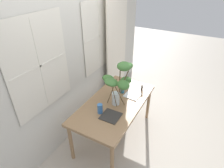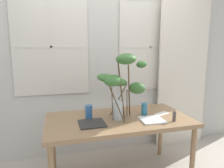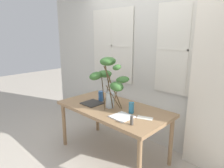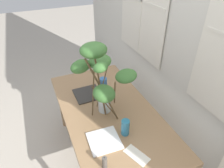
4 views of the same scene
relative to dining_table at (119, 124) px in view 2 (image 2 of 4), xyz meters
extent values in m
cube|color=beige|center=(0.00, 0.76, 0.81)|extent=(4.83, 0.12, 2.93)
cube|color=white|center=(-0.69, 0.69, 0.84)|extent=(0.87, 0.01, 1.17)
cube|color=silver|center=(-0.69, 0.69, 0.84)|extent=(0.94, 0.01, 1.24)
cube|color=silver|center=(-0.69, 0.68, 0.84)|extent=(0.02, 0.01, 1.17)
cube|color=silver|center=(-0.69, 0.68, 0.84)|extent=(0.87, 0.01, 0.02)
cube|color=white|center=(0.69, 0.69, 0.84)|extent=(0.87, 0.01, 1.17)
cube|color=silver|center=(0.69, 0.69, 0.84)|extent=(0.94, 0.01, 1.24)
cube|color=silver|center=(0.69, 0.68, 0.84)|extent=(0.02, 0.01, 1.17)
cube|color=silver|center=(0.69, 0.68, 0.84)|extent=(0.87, 0.01, 0.02)
cube|color=silver|center=(1.19, 0.59, 0.46)|extent=(0.80, 0.03, 2.24)
cube|color=#93704C|center=(0.00, 0.00, 0.05)|extent=(1.56, 0.81, 0.04)
cylinder|color=#93704C|center=(0.72, -0.35, -0.32)|extent=(0.05, 0.05, 0.68)
cylinder|color=#93704C|center=(-0.72, 0.35, -0.32)|extent=(0.05, 0.05, 0.68)
cylinder|color=#93704C|center=(0.72, 0.35, -0.32)|extent=(0.05, 0.05, 0.68)
cylinder|color=silver|center=(-0.02, -0.03, 0.17)|extent=(0.12, 0.12, 0.21)
cylinder|color=silver|center=(-0.02, -0.03, 0.10)|extent=(0.11, 0.11, 0.07)
cylinder|color=brown|center=(0.00, -0.08, 0.40)|extent=(0.12, 0.08, 0.64)
ellipsoid|color=#38662D|center=(0.03, -0.13, 0.72)|extent=(0.28, 0.28, 0.12)
cylinder|color=brown|center=(-0.07, -0.11, 0.30)|extent=(0.18, 0.12, 0.45)
ellipsoid|color=#38662D|center=(-0.12, -0.20, 0.52)|extent=(0.24, 0.25, 0.14)
cylinder|color=brown|center=(-0.08, -0.03, 0.30)|extent=(0.02, 0.13, 0.44)
ellipsoid|color=#38662D|center=(-0.14, -0.02, 0.52)|extent=(0.23, 0.22, 0.13)
cylinder|color=brown|center=(0.07, -0.07, 0.25)|extent=(0.08, 0.20, 0.34)
ellipsoid|color=#38662D|center=(0.17, -0.10, 0.41)|extent=(0.23, 0.24, 0.15)
cylinder|color=brown|center=(0.09, -0.08, 0.37)|extent=(0.13, 0.24, 0.59)
ellipsoid|color=#38662D|center=(0.20, -0.14, 0.66)|extent=(0.15, 0.15, 0.10)
cylinder|color=brown|center=(0.01, 0.05, 0.26)|extent=(0.18, 0.09, 0.37)
ellipsoid|color=#38662D|center=(0.05, 0.14, 0.44)|extent=(0.24, 0.25, 0.12)
cylinder|color=#386BAD|center=(-0.32, 0.07, 0.14)|extent=(0.08, 0.08, 0.15)
cylinder|color=teal|center=(0.31, 0.01, 0.14)|extent=(0.07, 0.07, 0.14)
cube|color=#2D2B28|center=(-0.32, -0.10, 0.07)|extent=(0.26, 0.26, 0.01)
cube|color=white|center=(0.32, -0.17, 0.07)|extent=(0.25, 0.25, 0.01)
cube|color=silver|center=(0.53, 0.00, 0.07)|extent=(0.21, 0.16, 0.00)
cylinder|color=#514C47|center=(0.53, -0.25, 0.12)|extent=(0.04, 0.04, 0.11)
cylinder|color=black|center=(0.53, -0.25, 0.18)|extent=(0.00, 0.00, 0.01)
camera|label=1|loc=(-2.09, -1.09, 1.86)|focal=30.02mm
camera|label=2|loc=(-0.64, -2.01, 0.81)|focal=32.14mm
camera|label=3|loc=(1.80, -1.88, 1.06)|focal=32.20mm
camera|label=4|loc=(1.31, -0.53, 1.34)|focal=32.38mm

